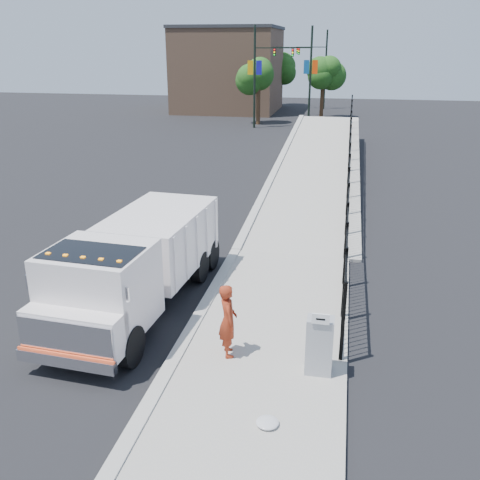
# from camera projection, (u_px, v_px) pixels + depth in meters

# --- Properties ---
(ground) EXTENTS (120.00, 120.00, 0.00)m
(ground) POSITION_uv_depth(u_px,v_px,m) (206.00, 308.00, 14.14)
(ground) COLOR black
(ground) RESTS_ON ground
(sidewalk) EXTENTS (3.55, 12.00, 0.12)m
(sidewalk) POSITION_uv_depth(u_px,v_px,m) (266.00, 354.00, 11.93)
(sidewalk) COLOR #9E998E
(sidewalk) RESTS_ON ground
(curb) EXTENTS (0.30, 12.00, 0.16)m
(curb) POSITION_uv_depth(u_px,v_px,m) (184.00, 344.00, 12.27)
(curb) COLOR #ADAAA3
(curb) RESTS_ON ground
(ramp) EXTENTS (3.95, 24.06, 3.19)m
(ramp) POSITION_uv_depth(u_px,v_px,m) (320.00, 175.00, 28.49)
(ramp) COLOR #9E998E
(ramp) RESTS_ON ground
(iron_fence) EXTENTS (0.10, 28.00, 1.80)m
(iron_fence) POSITION_uv_depth(u_px,v_px,m) (348.00, 177.00, 24.23)
(iron_fence) COLOR black
(iron_fence) RESTS_ON ground
(truck) EXTENTS (2.72, 7.15, 2.40)m
(truck) POSITION_uv_depth(u_px,v_px,m) (135.00, 262.00, 13.59)
(truck) COLOR black
(truck) RESTS_ON ground
(worker) EXTENTS (0.59, 0.71, 1.67)m
(worker) POSITION_uv_depth(u_px,v_px,m) (228.00, 320.00, 11.53)
(worker) COLOR maroon
(worker) RESTS_ON sidewalk
(utility_cabinet) EXTENTS (0.55, 0.40, 1.25)m
(utility_cabinet) POSITION_uv_depth(u_px,v_px,m) (319.00, 346.00, 10.95)
(utility_cabinet) COLOR gray
(utility_cabinet) RESTS_ON sidewalk
(arrow_sign) EXTENTS (0.35, 0.04, 0.22)m
(arrow_sign) POSITION_uv_depth(u_px,v_px,m) (321.00, 319.00, 10.50)
(arrow_sign) COLOR white
(arrow_sign) RESTS_ON utility_cabinet
(debris) EXTENTS (0.42, 0.42, 0.11)m
(debris) POSITION_uv_depth(u_px,v_px,m) (267.00, 422.00, 9.59)
(debris) COLOR silver
(debris) RESTS_ON sidewalk
(light_pole_0) EXTENTS (3.77, 0.22, 8.00)m
(light_pole_0) POSITION_uv_depth(u_px,v_px,m) (258.00, 73.00, 43.16)
(light_pole_0) COLOR black
(light_pole_0) RESTS_ON ground
(light_pole_1) EXTENTS (3.77, 0.22, 8.00)m
(light_pole_1) POSITION_uv_depth(u_px,v_px,m) (307.00, 72.00, 44.44)
(light_pole_1) COLOR black
(light_pole_1) RESTS_ON ground
(light_pole_2) EXTENTS (3.77, 0.22, 8.00)m
(light_pole_2) POSITION_uv_depth(u_px,v_px,m) (270.00, 69.00, 51.30)
(light_pole_2) COLOR black
(light_pole_2) RESTS_ON ground
(light_pole_3) EXTENTS (3.78, 0.22, 8.00)m
(light_pole_3) POSITION_uv_depth(u_px,v_px,m) (323.00, 67.00, 56.26)
(light_pole_3) COLOR black
(light_pole_3) RESTS_ON ground
(tree_0) EXTENTS (2.75, 2.75, 5.38)m
(tree_0) POSITION_uv_depth(u_px,v_px,m) (259.00, 77.00, 45.30)
(tree_0) COLOR #382314
(tree_0) RESTS_ON ground
(tree_1) EXTENTS (2.45, 2.45, 5.23)m
(tree_1) POSITION_uv_depth(u_px,v_px,m) (323.00, 75.00, 49.45)
(tree_1) COLOR #382314
(tree_1) RESTS_ON ground
(tree_2) EXTENTS (3.15, 3.15, 5.58)m
(tree_2) POSITION_uv_depth(u_px,v_px,m) (281.00, 69.00, 59.50)
(tree_2) COLOR #382314
(tree_2) RESTS_ON ground
(building) EXTENTS (10.00, 10.00, 8.00)m
(building) POSITION_uv_depth(u_px,v_px,m) (229.00, 71.00, 54.93)
(building) COLOR #8C664C
(building) RESTS_ON ground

